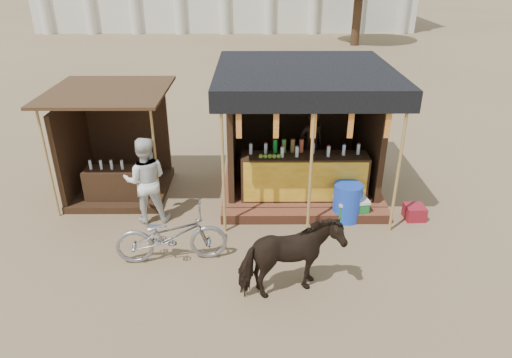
{
  "coord_description": "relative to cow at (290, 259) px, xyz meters",
  "views": [
    {
      "loc": [
        -0.04,
        -5.97,
        4.82
      ],
      "look_at": [
        0.0,
        1.6,
        1.1
      ],
      "focal_mm": 32.0,
      "sensor_mm": 36.0,
      "label": 1
    }
  ],
  "objects": [
    {
      "name": "main_stall",
      "position": [
        0.5,
        3.63,
        0.36
      ],
      "size": [
        3.6,
        3.61,
        2.78
      ],
      "color": "brown",
      "rests_on": "ground"
    },
    {
      "name": "cooler",
      "position": [
        1.4,
        2.29,
        -0.43
      ],
      "size": [
        0.71,
        0.55,
        0.46
      ],
      "color": "#1B7B2F",
      "rests_on": "ground"
    },
    {
      "name": "ground",
      "position": [
        -0.51,
        0.28,
        -0.66
      ],
      "size": [
        120.0,
        120.0,
        0.0
      ],
      "primitive_type": "plane",
      "color": "#846B4C",
      "rests_on": "ground"
    },
    {
      "name": "motorbike",
      "position": [
        -1.97,
        0.91,
        -0.16
      ],
      "size": [
        1.97,
        0.88,
        1.0
      ],
      "primitive_type": "imported",
      "rotation": [
        0.0,
        0.0,
        1.69
      ],
      "color": "gray",
      "rests_on": "ground"
    },
    {
      "name": "secondary_stall",
      "position": [
        -3.68,
        3.51,
        0.19
      ],
      "size": [
        2.4,
        2.4,
        2.38
      ],
      "color": "#332012",
      "rests_on": "ground"
    },
    {
      "name": "blue_barrel",
      "position": [
        1.32,
        2.28,
        -0.27
      ],
      "size": [
        0.69,
        0.69,
        0.77
      ],
      "primitive_type": "cylinder",
      "rotation": [
        0.0,
        0.0,
        0.25
      ],
      "color": "blue",
      "rests_on": "ground"
    },
    {
      "name": "red_crate",
      "position": [
        2.7,
        2.28,
        -0.52
      ],
      "size": [
        0.4,
        0.41,
        0.29
      ],
      "primitive_type": "cube",
      "rotation": [
        0.0,
        0.0,
        0.06
      ],
      "color": "maroon",
      "rests_on": "ground"
    },
    {
      "name": "bystander",
      "position": [
        -2.66,
        2.28,
        0.22
      ],
      "size": [
        0.93,
        0.76,
        1.76
      ],
      "primitive_type": "imported",
      "rotation": [
        0.0,
        0.0,
        3.25
      ],
      "color": "silver",
      "rests_on": "ground"
    },
    {
      "name": "cow",
      "position": [
        0.0,
        0.0,
        0.0
      ],
      "size": [
        1.72,
        1.2,
        1.32
      ],
      "primitive_type": "imported",
      "rotation": [
        0.0,
        0.0,
        1.91
      ],
      "color": "black",
      "rests_on": "ground"
    }
  ]
}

